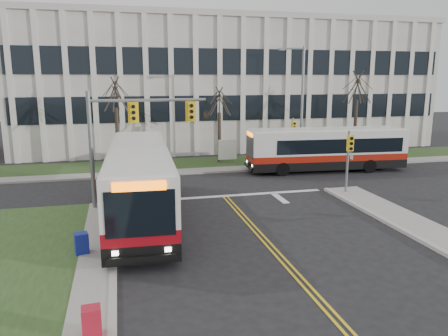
% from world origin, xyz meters
% --- Properties ---
extents(ground, '(120.00, 120.00, 0.00)m').
position_xyz_m(ground, '(0.00, 0.00, 0.00)').
color(ground, black).
rests_on(ground, ground).
extents(sidewalk_cross, '(44.00, 1.60, 0.14)m').
position_xyz_m(sidewalk_cross, '(5.00, 15.20, 0.07)').
color(sidewalk_cross, '#9E9B93').
rests_on(sidewalk_cross, ground).
extents(building_lawn, '(44.00, 5.00, 0.12)m').
position_xyz_m(building_lawn, '(5.00, 18.00, 0.06)').
color(building_lawn, '#2C451D').
rests_on(building_lawn, ground).
extents(office_building, '(40.00, 16.00, 12.00)m').
position_xyz_m(office_building, '(5.00, 30.00, 6.00)').
color(office_building, silver).
rests_on(office_building, ground).
extents(mast_arm_signal, '(6.11, 0.38, 6.20)m').
position_xyz_m(mast_arm_signal, '(-5.62, 7.16, 4.26)').
color(mast_arm_signal, slate).
rests_on(mast_arm_signal, ground).
extents(signal_pole_near, '(0.34, 0.39, 3.80)m').
position_xyz_m(signal_pole_near, '(7.20, 6.90, 2.50)').
color(signal_pole_near, slate).
rests_on(signal_pole_near, ground).
extents(signal_pole_far, '(0.34, 0.39, 3.80)m').
position_xyz_m(signal_pole_far, '(7.20, 15.40, 2.50)').
color(signal_pole_far, slate).
rests_on(signal_pole_far, ground).
extents(streetlight, '(2.15, 0.25, 9.20)m').
position_xyz_m(streetlight, '(8.03, 16.20, 5.19)').
color(streetlight, slate).
rests_on(streetlight, ground).
extents(directory_sign, '(1.50, 0.12, 2.00)m').
position_xyz_m(directory_sign, '(2.50, 17.50, 1.17)').
color(directory_sign, slate).
rests_on(directory_sign, ground).
extents(tree_left, '(1.80, 1.80, 7.70)m').
position_xyz_m(tree_left, '(-6.00, 18.00, 5.51)').
color(tree_left, '#42352B').
rests_on(tree_left, ground).
extents(tree_mid, '(1.80, 1.80, 6.82)m').
position_xyz_m(tree_mid, '(2.00, 18.20, 4.88)').
color(tree_mid, '#42352B').
rests_on(tree_mid, ground).
extents(tree_right, '(1.80, 1.80, 8.25)m').
position_xyz_m(tree_right, '(14.00, 18.00, 5.91)').
color(tree_right, '#42352B').
rests_on(tree_right, ground).
extents(bus_main, '(3.36, 13.09, 3.46)m').
position_xyz_m(bus_main, '(-5.00, 5.33, 1.73)').
color(bus_main, silver).
rests_on(bus_main, ground).
extents(bus_cross, '(11.80, 3.32, 3.11)m').
position_xyz_m(bus_cross, '(9.03, 13.34, 1.55)').
color(bus_cross, silver).
rests_on(bus_cross, ground).
extents(newspaper_box_blue, '(0.59, 0.55, 0.95)m').
position_xyz_m(newspaper_box_blue, '(-7.49, 0.94, 0.47)').
color(newspaper_box_blue, navy).
rests_on(newspaper_box_blue, ground).
extents(newspaper_box_red, '(0.53, 0.49, 0.95)m').
position_xyz_m(newspaper_box_red, '(-6.80, -4.96, 0.47)').
color(newspaper_box_red, '#AA1626').
rests_on(newspaper_box_red, ground).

